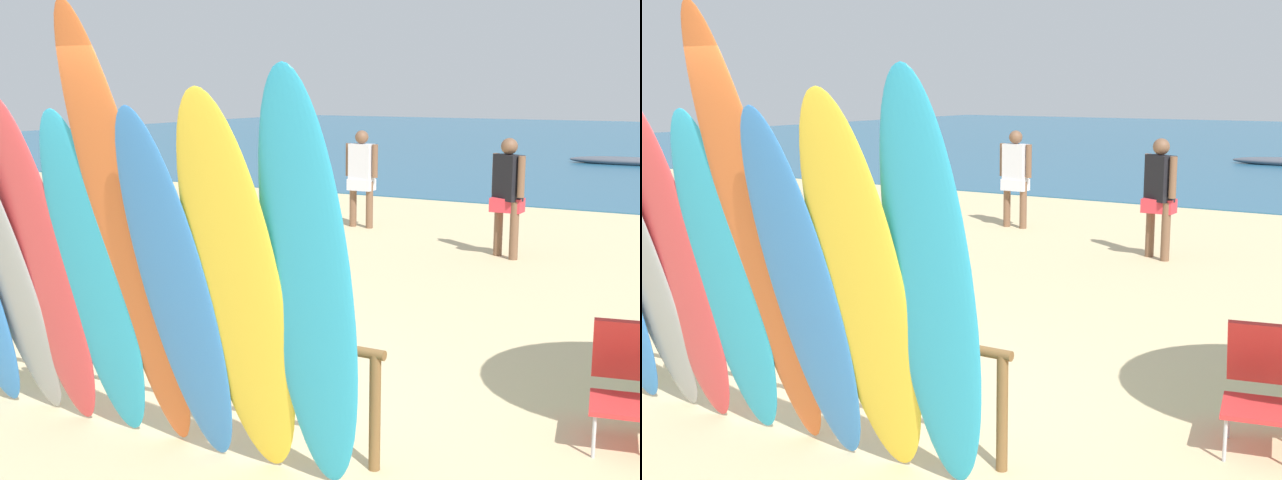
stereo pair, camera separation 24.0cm
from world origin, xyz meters
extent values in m
plane|color=#D3BC8C|center=(0.00, 14.00, 0.00)|extent=(60.00, 60.00, 0.00)
cylinder|color=brown|center=(1.69, 0.00, 0.36)|extent=(0.07, 0.07, 0.73)
cylinder|color=brown|center=(0.00, 0.00, 0.73)|extent=(3.50, 0.06, 0.06)
ellipsoid|color=#D13D42|center=(-0.43, -0.57, 1.13)|extent=(0.57, 0.69, 2.25)
ellipsoid|color=#289EC6|center=(0.02, -0.56, 1.09)|extent=(0.54, 0.69, 2.17)
ellipsoid|color=orange|center=(0.38, -0.64, 1.38)|extent=(0.50, 0.93, 2.76)
ellipsoid|color=#337AD1|center=(0.74, -0.65, 1.10)|extent=(0.51, 0.80, 2.21)
ellipsoid|color=yellow|center=(1.16, -0.63, 1.15)|extent=(0.61, 0.85, 2.30)
ellipsoid|color=#289EC6|center=(1.58, -0.58, 1.21)|extent=(0.56, 0.75, 2.42)
cylinder|color=brown|center=(-2.62, 7.92, 0.38)|extent=(0.12, 0.12, 0.76)
cylinder|color=brown|center=(-2.31, 7.89, 0.38)|extent=(0.12, 0.12, 0.76)
cube|color=silver|center=(-2.46, 7.91, 0.70)|extent=(0.41, 0.25, 0.18)
cube|color=silver|center=(-2.46, 7.91, 1.06)|extent=(0.41, 0.24, 0.60)
sphere|color=brown|center=(-2.46, 7.91, 1.46)|extent=(0.22, 0.22, 0.22)
cylinder|color=brown|center=(-2.71, 7.93, 1.09)|extent=(0.09, 0.09, 0.53)
cylinder|color=brown|center=(-2.21, 7.88, 1.09)|extent=(0.09, 0.09, 0.53)
cylinder|color=brown|center=(0.22, 6.76, 0.39)|extent=(0.12, 0.12, 0.78)
cylinder|color=brown|center=(0.49, 6.58, 0.39)|extent=(0.12, 0.12, 0.78)
cube|color=#DB333D|center=(0.35, 6.67, 0.71)|extent=(0.42, 0.26, 0.19)
cube|color=black|center=(0.35, 6.67, 1.08)|extent=(0.45, 0.39, 0.61)
sphere|color=brown|center=(0.35, 6.67, 1.49)|extent=(0.22, 0.22, 0.22)
cylinder|color=brown|center=(0.14, 6.81, 1.11)|extent=(0.09, 0.09, 0.54)
cylinder|color=brown|center=(0.57, 6.53, 1.11)|extent=(0.09, 0.09, 0.54)
cylinder|color=#B7B7BC|center=(2.80, 0.83, 0.14)|extent=(0.02, 0.02, 0.28)
cylinder|color=#B7B7BC|center=(2.72, 1.20, 0.14)|extent=(0.02, 0.02, 0.28)
cube|color=red|center=(2.97, 1.06, 0.30)|extent=(0.58, 0.54, 0.03)
cube|color=red|center=(2.90, 1.42, 0.55)|extent=(0.55, 0.40, 0.49)
camera|label=1|loc=(3.82, -4.37, 2.30)|focal=48.06mm
camera|label=2|loc=(4.03, -4.24, 2.30)|focal=48.06mm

